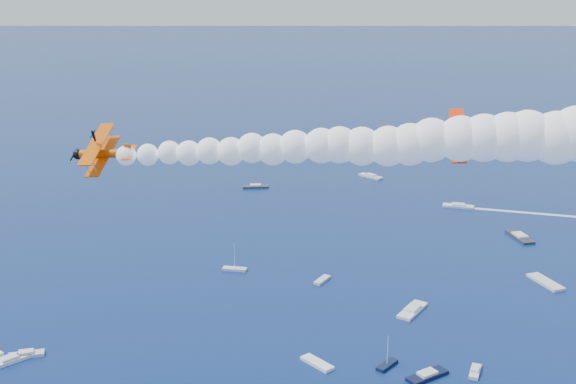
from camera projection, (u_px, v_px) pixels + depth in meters
The scene contains 5 objects.
biplane_lead at pixel (461, 139), 99.56m from camera, with size 8.16×9.16×5.52m, color #FF2A05, non-canonical shape.
biplane_trail at pixel (104, 154), 93.99m from camera, with size 7.88×8.84×5.33m, color #DE5004, non-canonical shape.
smoke_trail_trail at pixel (387, 144), 87.50m from camera, with size 64.19×31.29×12.08m, color white, non-canonical shape.
spectator_boats at pixel (528, 299), 188.98m from camera, with size 220.48×176.13×0.70m.
boat_wakes at pixel (462, 354), 163.06m from camera, with size 205.08×206.42×0.04m.
Camera 1 is at (50.63, -52.45, 79.76)m, focal length 48.08 mm.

